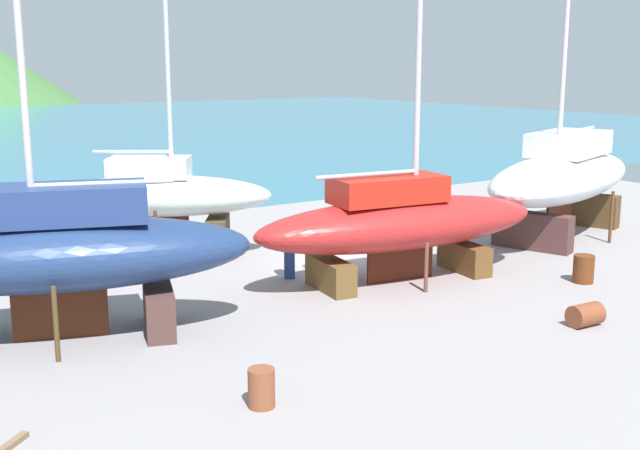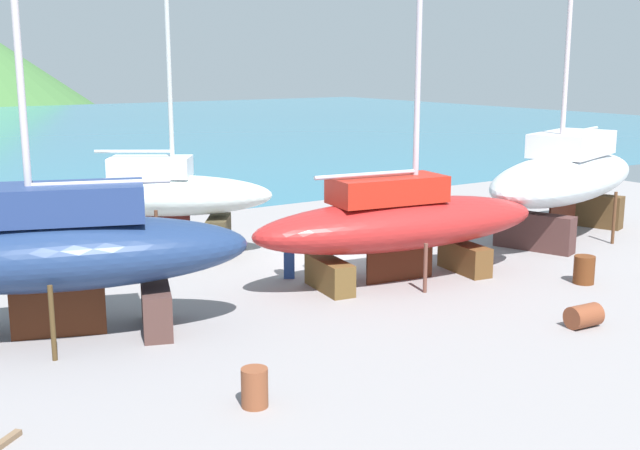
{
  "view_description": "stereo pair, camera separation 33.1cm",
  "coord_description": "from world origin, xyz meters",
  "px_view_note": "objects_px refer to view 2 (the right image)",
  "views": [
    {
      "loc": [
        -15.3,
        -22.02,
        6.74
      ],
      "look_at": [
        -1.3,
        -1.29,
        1.56
      ],
      "focal_mm": 44.37,
      "sensor_mm": 36.0,
      "label": 1
    },
    {
      "loc": [
        -15.03,
        -22.21,
        6.74
      ],
      "look_at": [
        -1.3,
        -1.29,
        1.56
      ],
      "focal_mm": 44.37,
      "sensor_mm": 36.0,
      "label": 2
    }
  ],
  "objects_px": {
    "barrel_tipped_right": "(584,316)",
    "barrel_tipped_left": "(392,209)",
    "sailboat_mid_port": "(56,251)",
    "sailboat_far_slipway": "(162,197)",
    "barrel_tipped_center": "(255,388)",
    "sailboat_small_center": "(565,176)",
    "worker": "(289,252)",
    "barrel_rust_far": "(584,270)",
    "barrel_rust_near": "(21,272)",
    "sailboat_large_starboard": "(400,222)"
  },
  "relations": [
    {
      "from": "barrel_tipped_left",
      "to": "barrel_rust_near",
      "type": "relative_size",
      "value": 1.01
    },
    {
      "from": "sailboat_mid_port",
      "to": "worker",
      "type": "relative_size",
      "value": 10.0
    },
    {
      "from": "barrel_tipped_left",
      "to": "barrel_rust_near",
      "type": "distance_m",
      "value": 16.56
    },
    {
      "from": "worker",
      "to": "barrel_rust_far",
      "type": "relative_size",
      "value": 1.89
    },
    {
      "from": "sailboat_far_slipway",
      "to": "sailboat_mid_port",
      "type": "xyz_separation_m",
      "value": [
        -5.41,
        -6.55,
        0.09
      ]
    },
    {
      "from": "sailboat_mid_port",
      "to": "barrel_tipped_left",
      "type": "xyz_separation_m",
      "value": [
        16.68,
        7.87,
        -1.88
      ]
    },
    {
      "from": "barrel_tipped_right",
      "to": "barrel_tipped_left",
      "type": "bearing_deg",
      "value": 70.42
    },
    {
      "from": "sailboat_far_slipway",
      "to": "barrel_tipped_left",
      "type": "distance_m",
      "value": 11.48
    },
    {
      "from": "sailboat_large_starboard",
      "to": "barrel_tipped_right",
      "type": "relative_size",
      "value": 17.1
    },
    {
      "from": "barrel_tipped_left",
      "to": "sailboat_small_center",
      "type": "bearing_deg",
      "value": -66.49
    },
    {
      "from": "sailboat_mid_port",
      "to": "barrel_tipped_center",
      "type": "distance_m",
      "value": 6.79
    },
    {
      "from": "sailboat_small_center",
      "to": "worker",
      "type": "height_order",
      "value": "sailboat_small_center"
    },
    {
      "from": "barrel_rust_far",
      "to": "barrel_tipped_center",
      "type": "bearing_deg",
      "value": -169.95
    },
    {
      "from": "sailboat_far_slipway",
      "to": "barrel_tipped_right",
      "type": "relative_size",
      "value": 13.57
    },
    {
      "from": "sailboat_far_slipway",
      "to": "barrel_tipped_center",
      "type": "xyz_separation_m",
      "value": [
        -3.32,
        -12.75,
        -1.72
      ]
    },
    {
      "from": "sailboat_small_center",
      "to": "barrel_tipped_right",
      "type": "height_order",
      "value": "sailboat_small_center"
    },
    {
      "from": "sailboat_mid_port",
      "to": "barrel_tipped_right",
      "type": "bearing_deg",
      "value": 169.31
    },
    {
      "from": "barrel_tipped_right",
      "to": "barrel_tipped_center",
      "type": "height_order",
      "value": "barrel_tipped_center"
    },
    {
      "from": "barrel_rust_far",
      "to": "barrel_rust_near",
      "type": "relative_size",
      "value": 1.06
    },
    {
      "from": "sailboat_far_slipway",
      "to": "barrel_rust_far",
      "type": "xyz_separation_m",
      "value": [
        9.49,
        -10.48,
        -1.68
      ]
    },
    {
      "from": "sailboat_mid_port",
      "to": "barrel_rust_far",
      "type": "bearing_deg",
      "value": -175.51
    },
    {
      "from": "barrel_rust_near",
      "to": "worker",
      "type": "bearing_deg",
      "value": -27.73
    },
    {
      "from": "sailboat_far_slipway",
      "to": "barrel_rust_near",
      "type": "relative_size",
      "value": 14.8
    },
    {
      "from": "sailboat_far_slipway",
      "to": "sailboat_small_center",
      "type": "xyz_separation_m",
      "value": [
        14.28,
        -5.61,
        0.26
      ]
    },
    {
      "from": "barrel_rust_far",
      "to": "sailboat_large_starboard",
      "type": "bearing_deg",
      "value": 143.74
    },
    {
      "from": "sailboat_far_slipway",
      "to": "sailboat_large_starboard",
      "type": "distance_m",
      "value": 8.62
    },
    {
      "from": "sailboat_small_center",
      "to": "worker",
      "type": "bearing_deg",
      "value": -22.17
    },
    {
      "from": "sailboat_small_center",
      "to": "barrel_tipped_left",
      "type": "distance_m",
      "value": 7.84
    },
    {
      "from": "sailboat_large_starboard",
      "to": "barrel_tipped_right",
      "type": "height_order",
      "value": "sailboat_large_starboard"
    },
    {
      "from": "worker",
      "to": "sailboat_small_center",
      "type": "bearing_deg",
      "value": -61.27
    },
    {
      "from": "barrel_tipped_left",
      "to": "barrel_tipped_center",
      "type": "bearing_deg",
      "value": -136.02
    },
    {
      "from": "barrel_tipped_right",
      "to": "sailboat_large_starboard",
      "type": "bearing_deg",
      "value": 101.33
    },
    {
      "from": "sailboat_mid_port",
      "to": "barrel_tipped_center",
      "type": "relative_size",
      "value": 20.58
    },
    {
      "from": "barrel_tipped_left",
      "to": "sailboat_mid_port",
      "type": "bearing_deg",
      "value": -154.72
    },
    {
      "from": "barrel_rust_far",
      "to": "barrel_tipped_right",
      "type": "bearing_deg",
      "value": -141.38
    },
    {
      "from": "sailboat_large_starboard",
      "to": "worker",
      "type": "distance_m",
      "value": 3.61
    },
    {
      "from": "sailboat_small_center",
      "to": "sailboat_mid_port",
      "type": "bearing_deg",
      "value": -16.39
    },
    {
      "from": "sailboat_large_starboard",
      "to": "worker",
      "type": "bearing_deg",
      "value": 149.53
    },
    {
      "from": "sailboat_small_center",
      "to": "barrel_tipped_center",
      "type": "height_order",
      "value": "sailboat_small_center"
    },
    {
      "from": "worker",
      "to": "sailboat_far_slipway",
      "type": "bearing_deg",
      "value": 55.37
    },
    {
      "from": "sailboat_large_starboard",
      "to": "sailboat_small_center",
      "type": "distance_m",
      "value": 9.53
    },
    {
      "from": "barrel_tipped_center",
      "to": "barrel_rust_far",
      "type": "height_order",
      "value": "barrel_rust_far"
    },
    {
      "from": "sailboat_mid_port",
      "to": "worker",
      "type": "distance_m",
      "value": 7.86
    },
    {
      "from": "barrel_tipped_center",
      "to": "barrel_rust_near",
      "type": "xyz_separation_m",
      "value": [
        -1.8,
        11.61,
        0.01
      ]
    },
    {
      "from": "sailboat_far_slipway",
      "to": "sailboat_mid_port",
      "type": "bearing_deg",
      "value": -96.7
    },
    {
      "from": "barrel_tipped_right",
      "to": "barrel_tipped_left",
      "type": "height_order",
      "value": "barrel_tipped_left"
    },
    {
      "from": "barrel_tipped_center",
      "to": "barrel_rust_near",
      "type": "distance_m",
      "value": 11.75
    },
    {
      "from": "worker",
      "to": "barrel_rust_near",
      "type": "relative_size",
      "value": 2.02
    },
    {
      "from": "barrel_tipped_left",
      "to": "barrel_rust_far",
      "type": "bearing_deg",
      "value": -98.55
    },
    {
      "from": "sailboat_mid_port",
      "to": "sailboat_far_slipway",
      "type": "bearing_deg",
      "value": -110.31
    }
  ]
}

